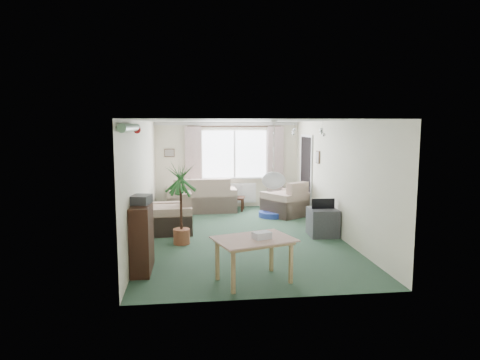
{
  "coord_description": "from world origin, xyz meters",
  "views": [
    {
      "loc": [
        -1.09,
        -8.66,
        2.33
      ],
      "look_at": [
        0.0,
        0.3,
        1.15
      ],
      "focal_mm": 32.0,
      "sensor_mm": 36.0,
      "label": 1
    }
  ],
  "objects": [
    {
      "name": "gift_box",
      "position": [
        -0.04,
        -2.63,
        0.7
      ],
      "size": [
        0.3,
        0.26,
        0.12
      ],
      "primitive_type": "cube",
      "rotation": [
        0.0,
        0.0,
        0.37
      ],
      "color": "silver",
      "rests_on": "dining_table"
    },
    {
      "name": "ground",
      "position": [
        0.0,
        0.0,
        0.0
      ],
      "size": [
        6.5,
        6.5,
        0.0
      ],
      "primitive_type": "plane",
      "color": "#294533"
    },
    {
      "name": "sofa",
      "position": [
        -0.75,
        2.75,
        0.46
      ],
      "size": [
        1.85,
        1.01,
        0.91
      ],
      "primitive_type": "cube",
      "rotation": [
        0.0,
        0.0,
        3.17
      ],
      "color": "beige",
      "rests_on": "ground"
    },
    {
      "name": "curtain_left",
      "position": [
        -0.95,
        3.13,
        1.27
      ],
      "size": [
        0.45,
        0.08,
        2.0
      ],
      "primitive_type": "cube",
      "color": "beige"
    },
    {
      "name": "window",
      "position": [
        0.2,
        3.23,
        1.5
      ],
      "size": [
        1.8,
        0.03,
        1.3
      ],
      "primitive_type": "cube",
      "color": "white"
    },
    {
      "name": "curtain_right",
      "position": [
        1.35,
        3.13,
        1.27
      ],
      "size": [
        0.45,
        0.08,
        2.0
      ],
      "primitive_type": "cube",
      "color": "beige"
    },
    {
      "name": "pet_bed",
      "position": [
        1.0,
        1.79,
        0.07
      ],
      "size": [
        0.73,
        0.73,
        0.13
      ],
      "primitive_type": "cylinder",
      "rotation": [
        0.0,
        0.0,
        -0.09
      ],
      "color": "navy",
      "rests_on": "ground"
    },
    {
      "name": "armchair_corner",
      "position": [
        1.4,
        1.93,
        0.45
      ],
      "size": [
        1.35,
        1.34,
        0.89
      ],
      "primitive_type": "cube",
      "rotation": [
        0.0,
        0.0,
        3.73
      ],
      "color": "beige",
      "rests_on": "ground"
    },
    {
      "name": "tinsel_garland",
      "position": [
        -1.92,
        -2.3,
        2.28
      ],
      "size": [
        1.6,
        1.6,
        0.12
      ],
      "primitive_type": "cylinder",
      "color": "#196626"
    },
    {
      "name": "photo_frame",
      "position": [
        -0.03,
        2.79,
        0.45
      ],
      "size": [
        0.12,
        0.07,
        0.16
      ],
      "primitive_type": "cube",
      "rotation": [
        0.0,
        0.0,
        -0.43
      ],
      "color": "brown",
      "rests_on": "coffee_table"
    },
    {
      "name": "wall_picture_right",
      "position": [
        1.98,
        1.2,
        1.55
      ],
      "size": [
        0.03,
        0.24,
        0.3
      ],
      "primitive_type": "cube",
      "color": "brown"
    },
    {
      "name": "coffee_table",
      "position": [
        0.01,
        2.75,
        0.18
      ],
      "size": [
        0.89,
        0.61,
        0.37
      ],
      "primitive_type": "cube",
      "rotation": [
        0.0,
        0.0,
        -0.21
      ],
      "color": "black",
      "rests_on": "ground"
    },
    {
      "name": "dining_table",
      "position": [
        -0.15,
        -2.6,
        0.32
      ],
      "size": [
        1.19,
        0.97,
        0.64
      ],
      "primitive_type": "cube",
      "rotation": [
        0.0,
        0.0,
        0.31
      ],
      "color": "tan",
      "rests_on": "ground"
    },
    {
      "name": "bauble_cluster_a",
      "position": [
        1.3,
        0.9,
        2.22
      ],
      "size": [
        0.2,
        0.2,
        0.2
      ],
      "primitive_type": "sphere",
      "color": "silver"
    },
    {
      "name": "bookshelf",
      "position": [
        -1.84,
        -1.9,
        0.54
      ],
      "size": [
        0.3,
        0.89,
        1.08
      ],
      "primitive_type": "cube",
      "rotation": [
        0.0,
        0.0,
        -0.01
      ],
      "color": "black",
      "rests_on": "ground"
    },
    {
      "name": "wall_picture_back",
      "position": [
        -1.6,
        3.23,
        1.55
      ],
      "size": [
        0.28,
        0.03,
        0.22
      ],
      "primitive_type": "cube",
      "color": "brown"
    },
    {
      "name": "radiator",
      "position": [
        0.2,
        3.19,
        0.4
      ],
      "size": [
        1.2,
        0.1,
        0.55
      ],
      "primitive_type": "cube",
      "color": "white"
    },
    {
      "name": "armchair_left",
      "position": [
        -1.5,
        0.55,
        0.43
      ],
      "size": [
        0.97,
        1.01,
        0.87
      ],
      "primitive_type": "cube",
      "rotation": [
        0.0,
        0.0,
        -1.52
      ],
      "color": "beige",
      "rests_on": "ground"
    },
    {
      "name": "curtain_rod",
      "position": [
        0.2,
        3.15,
        2.27
      ],
      "size": [
        2.6,
        0.03,
        0.03
      ],
      "primitive_type": "cube",
      "color": "black"
    },
    {
      "name": "bauble_cluster_b",
      "position": [
        1.6,
        -0.3,
        2.22
      ],
      "size": [
        0.2,
        0.2,
        0.2
      ],
      "primitive_type": "sphere",
      "color": "silver"
    },
    {
      "name": "doorway",
      "position": [
        1.99,
        2.2,
        1.0
      ],
      "size": [
        0.03,
        0.95,
        2.0
      ],
      "primitive_type": "cube",
      "color": "black"
    },
    {
      "name": "tv_cube",
      "position": [
        1.7,
        -0.14,
        0.29
      ],
      "size": [
        0.6,
        0.65,
        0.57
      ],
      "primitive_type": "cube",
      "rotation": [
        0.0,
        0.0,
        -0.04
      ],
      "color": "#37383C",
      "rests_on": "ground"
    },
    {
      "name": "hifi_box",
      "position": [
        -1.84,
        -1.86,
        1.15
      ],
      "size": [
        0.35,
        0.4,
        0.14
      ],
      "primitive_type": "cube",
      "rotation": [
        0.0,
        0.0,
        -0.22
      ],
      "color": "#36373B",
      "rests_on": "bookshelf"
    },
    {
      "name": "pendant_lamp",
      "position": [
        0.2,
        -2.3,
        1.48
      ],
      "size": [
        0.36,
        0.36,
        0.36
      ],
      "primitive_type": "sphere",
      "color": "white"
    },
    {
      "name": "houseplant",
      "position": [
        -1.24,
        -0.43,
        0.8
      ],
      "size": [
        0.83,
        0.83,
        1.61
      ],
      "primitive_type": "cylinder",
      "rotation": [
        0.0,
        0.0,
        0.23
      ],
      "color": "#205F24",
      "rests_on": "ground"
    }
  ]
}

